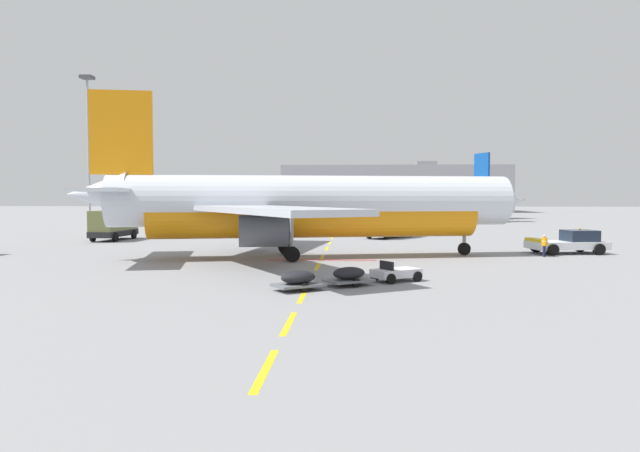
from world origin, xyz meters
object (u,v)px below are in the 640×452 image
object	(u,v)px
catering_truck	(389,223)
baggage_train	(349,276)
pushback_tug	(570,242)
fuel_service_truck	(113,225)
airliner_foreground	(307,205)
ground_crew_worker	(544,244)
airliner_mid_left	(443,199)
apron_light_mast_near	(88,132)

from	to	relation	value
catering_truck	baggage_train	distance (m)	35.07
pushback_tug	catering_truck	bearing A→B (deg)	128.96
catering_truck	fuel_service_truck	distance (m)	29.60
airliner_foreground	fuel_service_truck	xyz separation A→B (m)	(-21.75, 16.02, -2.30)
catering_truck	ground_crew_worker	size ratio (longest dim) A/B	4.12
airliner_foreground	baggage_train	xyz separation A→B (m)	(3.31, -13.77, -3.42)
airliner_foreground	pushback_tug	world-z (taller)	airliner_foreground
airliner_foreground	catering_truck	world-z (taller)	airliner_foreground
pushback_tug	fuel_service_truck	world-z (taller)	fuel_service_truck
fuel_service_truck	baggage_train	world-z (taller)	fuel_service_truck
airliner_mid_left	baggage_train	size ratio (longest dim) A/B	4.32
airliner_mid_left	fuel_service_truck	distance (m)	73.63
apron_light_mast_near	baggage_train	bearing A→B (deg)	-55.03
pushback_tug	baggage_train	world-z (taller)	pushback_tug
airliner_foreground	catering_truck	bearing A→B (deg)	70.57
pushback_tug	ground_crew_worker	xyz separation A→B (m)	(-2.85, -2.67, 0.07)
airliner_foreground	baggage_train	bearing A→B (deg)	-76.47
apron_light_mast_near	airliner_mid_left	bearing A→B (deg)	28.11
airliner_foreground	airliner_mid_left	xyz separation A→B (m)	(21.59, 75.50, 0.05)
pushback_tug	ground_crew_worker	bearing A→B (deg)	-136.94
airliner_mid_left	catering_truck	size ratio (longest dim) A/B	4.89
airliner_mid_left	ground_crew_worker	xyz separation A→B (m)	(-3.45, -73.90, -3.03)
fuel_service_truck	catering_truck	bearing A→B (deg)	9.77
fuel_service_truck	apron_light_mast_near	world-z (taller)	apron_light_mast_near
baggage_train	ground_crew_worker	size ratio (longest dim) A/B	4.67
baggage_train	ground_crew_worker	distance (m)	21.36
airliner_foreground	apron_light_mast_near	xyz separation A→B (m)	(-37.17, 44.11, 10.50)
airliner_foreground	pushback_tug	xyz separation A→B (m)	(20.99, 4.27, -3.05)
airliner_foreground	apron_light_mast_near	bearing A→B (deg)	130.12
pushback_tug	airliner_mid_left	size ratio (longest dim) A/B	0.19
airliner_foreground	ground_crew_worker	xyz separation A→B (m)	(18.14, 1.60, -2.98)
ground_crew_worker	apron_light_mast_near	size ratio (longest dim) A/B	0.07
airliner_mid_left	catering_truck	distance (m)	56.32
ground_crew_worker	apron_light_mast_near	world-z (taller)	apron_light_mast_near
ground_crew_worker	baggage_train	bearing A→B (deg)	-133.97
airliner_mid_left	baggage_train	bearing A→B (deg)	-101.57
airliner_foreground	baggage_train	size ratio (longest dim) A/B	4.37
baggage_train	apron_light_mast_near	xyz separation A→B (m)	(-40.48, 57.88, 13.92)
catering_truck	apron_light_mast_near	size ratio (longest dim) A/B	0.30
airliner_mid_left	fuel_service_truck	world-z (taller)	airliner_mid_left
airliner_mid_left	apron_light_mast_near	xyz separation A→B (m)	(-58.76, -31.38, 10.45)
fuel_service_truck	apron_light_mast_near	xyz separation A→B (m)	(-15.42, 28.09, 12.80)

